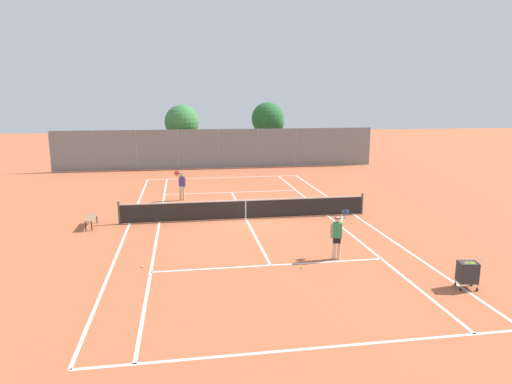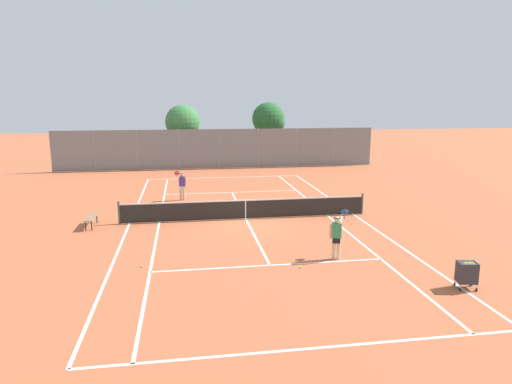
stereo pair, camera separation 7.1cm
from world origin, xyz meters
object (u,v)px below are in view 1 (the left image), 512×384
at_px(loose_tennis_ball_0, 143,266).
at_px(courtside_bench, 91,218).
at_px(player_far_left, 182,184).
at_px(loose_tennis_ball_1, 352,223).
at_px(tree_behind_left, 182,123).
at_px(tree_behind_right, 269,120).
at_px(loose_tennis_ball_4, 301,267).
at_px(ball_cart, 468,272).
at_px(loose_tennis_ball_2, 206,179).
at_px(player_near_side, 337,235).
at_px(loose_tennis_ball_3, 222,184).
at_px(tennis_net, 246,209).

bearing_deg(loose_tennis_ball_0, courtside_bench, 115.95).
bearing_deg(player_far_left, courtside_bench, -129.50).
xyz_separation_m(loose_tennis_ball_1, tree_behind_left, (-7.69, 20.38, 3.61)).
relative_size(loose_tennis_ball_1, tree_behind_right, 0.01).
height_order(player_far_left, loose_tennis_ball_4, player_far_left).
distance_m(ball_cart, player_far_left, 16.43).
bearing_deg(loose_tennis_ball_4, loose_tennis_ball_2, 97.22).
xyz_separation_m(player_near_side, loose_tennis_ball_0, (-6.94, 0.24, -0.89)).
xyz_separation_m(player_near_side, tree_behind_left, (-5.43, 24.80, 2.72)).
bearing_deg(ball_cart, loose_tennis_ball_3, 107.98).
relative_size(tennis_net, ball_cart, 12.47).
xyz_separation_m(tennis_net, tree_behind_left, (-2.93, 18.66, 3.14)).
bearing_deg(loose_tennis_ball_0, loose_tennis_ball_2, 79.73).
height_order(loose_tennis_ball_3, tree_behind_left, tree_behind_left).
height_order(tennis_net, player_far_left, player_far_left).
relative_size(ball_cart, tree_behind_left, 0.18).
xyz_separation_m(player_far_left, loose_tennis_ball_3, (2.66, 4.53, -0.89)).
height_order(loose_tennis_ball_2, loose_tennis_ball_3, same).
relative_size(loose_tennis_ball_1, courtside_bench, 0.04).
bearing_deg(loose_tennis_ball_3, tennis_net, -87.57).
height_order(tennis_net, ball_cart, tennis_net).
relative_size(loose_tennis_ball_0, loose_tennis_ball_1, 1.00).
distance_m(loose_tennis_ball_1, courtside_bench, 12.00).
bearing_deg(tree_behind_right, loose_tennis_ball_0, -109.90).
relative_size(ball_cart, courtside_bench, 0.64).
xyz_separation_m(ball_cart, player_near_side, (-3.10, 3.16, 0.39)).
height_order(ball_cart, loose_tennis_ball_1, ball_cart).
bearing_deg(loose_tennis_ball_3, tree_behind_right, 63.68).
bearing_deg(tree_behind_left, tennis_net, -81.09).
distance_m(player_near_side, tree_behind_left, 25.53).
bearing_deg(loose_tennis_ball_3, player_far_left, -120.41).
relative_size(loose_tennis_ball_1, loose_tennis_ball_4, 1.00).
height_order(player_far_left, loose_tennis_ball_2, player_far_left).
bearing_deg(player_near_side, courtside_bench, 148.92).
distance_m(loose_tennis_ball_0, tree_behind_right, 27.66).
xyz_separation_m(loose_tennis_ball_2, tree_behind_right, (6.20, 8.52, 3.81)).
bearing_deg(tree_behind_left, courtside_bench, -102.55).
distance_m(tennis_net, player_near_side, 6.64).
distance_m(tennis_net, tree_behind_right, 20.73).
bearing_deg(loose_tennis_ball_2, courtside_bench, -116.60).
height_order(player_near_side, loose_tennis_ball_3, player_near_side).
relative_size(player_far_left, tree_behind_left, 0.34).
bearing_deg(player_far_left, loose_tennis_ball_1, -39.25).
bearing_deg(loose_tennis_ball_4, loose_tennis_ball_3, 94.93).
distance_m(player_near_side, loose_tennis_ball_0, 7.00).
bearing_deg(player_far_left, player_near_side, -62.78).
xyz_separation_m(player_near_side, player_far_left, (-5.55, 10.80, 0.00)).
distance_m(player_near_side, tree_behind_right, 26.27).
height_order(player_far_left, loose_tennis_ball_1, player_far_left).
bearing_deg(ball_cart, loose_tennis_ball_1, 96.34).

